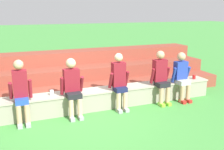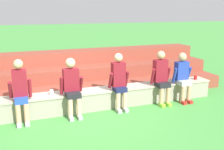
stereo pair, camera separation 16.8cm
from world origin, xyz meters
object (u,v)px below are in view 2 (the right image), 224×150
person_far_right (183,76)px  plastic_cup_left_end (195,78)px  person_right_of_center (161,76)px  water_bottle_mid_right (167,79)px  plastic_cup_right_end (51,92)px  person_center (119,80)px  person_left_of_center (72,86)px  person_far_left (20,90)px

person_far_right → plastic_cup_left_end: person_far_right is taller
person_right_of_center → water_bottle_mid_right: person_right_of_center is taller
plastic_cup_left_end → plastic_cup_right_end: plastic_cup_right_end is taller
water_bottle_mid_right → person_right_of_center: bearing=-142.5°
plastic_cup_left_end → person_far_right: bearing=-158.3°
plastic_cup_right_end → person_far_right: bearing=-4.4°
person_center → plastic_cup_right_end: person_center is taller
person_left_of_center → person_far_right: (3.02, -0.03, -0.02)m
water_bottle_mid_right → plastic_cup_left_end: bearing=-1.7°
person_right_of_center → plastic_cup_right_end: bearing=175.2°
person_far_left → person_right_of_center: (3.51, -0.02, 0.00)m
water_bottle_mid_right → plastic_cup_right_end: (-3.14, -0.01, -0.04)m
person_center → plastic_cup_right_end: size_ratio=11.15×
person_far_left → plastic_cup_left_end: person_far_left is taller
person_left_of_center → plastic_cup_right_end: bearing=152.1°
person_far_right → water_bottle_mid_right: bearing=139.7°
person_far_left → person_left_of_center: (1.13, -0.02, -0.01)m
water_bottle_mid_right → plastic_cup_right_end: bearing=-179.8°
person_far_right → plastic_cup_left_end: size_ratio=11.73×
person_center → person_far_left: bearing=179.3°
person_left_of_center → person_right_of_center: person_right_of_center is taller
water_bottle_mid_right → plastic_cup_left_end: size_ratio=1.97×
person_far_right → plastic_cup_right_end: bearing=175.6°
person_left_of_center → plastic_cup_left_end: (3.64, 0.22, -0.19)m
person_left_of_center → person_far_right: size_ratio=1.03×
plastic_cup_left_end → water_bottle_mid_right: bearing=178.3°
person_far_left → plastic_cup_right_end: size_ratio=11.12×
person_left_of_center → water_bottle_mid_right: size_ratio=6.12×
person_right_of_center → plastic_cup_right_end: (-2.82, 0.24, -0.20)m
person_center → plastic_cup_left_end: (2.46, 0.23, -0.21)m
person_right_of_center → plastic_cup_left_end: (1.26, 0.22, -0.20)m
person_far_left → plastic_cup_left_end: (4.77, 0.20, -0.20)m
person_far_left → person_center: person_center is taller
person_left_of_center → person_center: size_ratio=0.96×
person_left_of_center → person_center: bearing=-0.5°
person_far_left → person_left_of_center: bearing=-0.9°
person_right_of_center → plastic_cup_left_end: 1.30m
person_far_left → water_bottle_mid_right: person_far_left is taller
plastic_cup_left_end → person_left_of_center: bearing=-176.6°
water_bottle_mid_right → plastic_cup_right_end: 3.14m
person_left_of_center → water_bottle_mid_right: (2.69, 0.24, -0.14)m
person_left_of_center → person_right_of_center: (2.38, 0.00, 0.01)m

